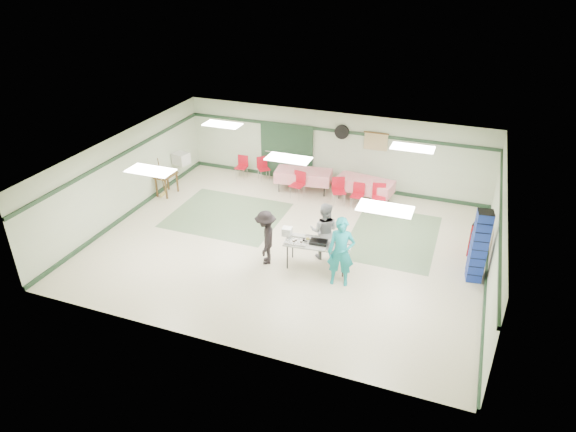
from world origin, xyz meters
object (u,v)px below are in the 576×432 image
(volunteer_grey, at_px, (324,231))
(crate_stack_blue_b, at_px, (479,247))
(chair_loose_b, at_px, (242,164))
(chair_b, at_px, (339,188))
(chair_a, at_px, (358,193))
(broom, at_px, (161,176))
(volunteer_teal, at_px, (341,252))
(crate_stack_red, at_px, (478,240))
(crate_stack_blue_a, at_px, (477,254))
(dining_table_b, at_px, (303,176))
(dining_table_a, at_px, (365,185))
(serving_table, at_px, (317,244))
(volunteer_dark, at_px, (266,237))
(chair_d, at_px, (299,182))
(chair_loose_a, at_px, (263,166))
(printer_table, at_px, (166,178))
(office_printer, at_px, (181,158))
(chair_c, at_px, (379,194))

(volunteer_grey, relative_size, crate_stack_blue_b, 0.83)
(chair_loose_b, bearing_deg, chair_b, -13.71)
(chair_a, distance_m, broom, 6.72)
(volunteer_teal, distance_m, crate_stack_red, 4.19)
(chair_a, distance_m, chair_loose_b, 4.69)
(volunteer_teal, relative_size, chair_loose_b, 2.21)
(crate_stack_blue_a, bearing_deg, chair_b, 148.64)
(chair_a, height_order, broom, broom)
(dining_table_b, relative_size, broom, 1.45)
(dining_table_a, height_order, broom, broom)
(chair_b, bearing_deg, serving_table, -106.37)
(volunteer_dark, bearing_deg, volunteer_grey, 100.21)
(volunteer_dark, height_order, crate_stack_red, volunteer_dark)
(volunteer_dark, relative_size, crate_stack_blue_a, 1.31)
(chair_d, height_order, crate_stack_red, crate_stack_red)
(dining_table_a, relative_size, chair_b, 2.15)
(chair_d, bearing_deg, crate_stack_blue_a, -14.38)
(serving_table, relative_size, crate_stack_red, 1.78)
(chair_b, distance_m, chair_loose_a, 3.31)
(dining_table_b, xyz_separation_m, chair_a, (2.11, -0.57, -0.05))
(printer_table, relative_size, office_printer, 1.59)
(volunteer_grey, bearing_deg, chair_d, -68.16)
(crate_stack_blue_b, bearing_deg, printer_table, 170.87)
(chair_loose_a, distance_m, chair_loose_b, 0.79)
(serving_table, distance_m, volunteer_grey, 0.56)
(dining_table_a, distance_m, chair_loose_b, 4.71)
(dining_table_a, distance_m, crate_stack_blue_b, 5.23)
(serving_table, xyz_separation_m, chair_c, (0.85, 3.93, -0.15))
(chair_loose_b, height_order, crate_stack_blue_a, crate_stack_blue_a)
(crate_stack_red, height_order, office_printer, office_printer)
(crate_stack_red, bearing_deg, dining_table_a, 147.67)
(chair_loose_b, distance_m, broom, 3.07)
(volunteer_dark, xyz_separation_m, crate_stack_blue_a, (5.39, 1.42, -0.18))
(serving_table, xyz_separation_m, crate_stack_blue_a, (4.01, 1.17, -0.12))
(serving_table, height_order, crate_stack_red, crate_stack_red)
(chair_c, xyz_separation_m, printer_table, (-7.14, -1.40, 0.06))
(dining_table_a, height_order, printer_table, dining_table_a)
(crate_stack_blue_b, height_order, office_printer, crate_stack_blue_b)
(chair_loose_a, xyz_separation_m, chair_loose_b, (-0.78, -0.13, -0.00))
(office_printer, bearing_deg, volunteer_dark, -23.95)
(volunteer_grey, height_order, chair_c, volunteer_grey)
(volunteer_dark, distance_m, chair_loose_b, 5.89)
(volunteer_grey, bearing_deg, chair_a, -100.53)
(volunteer_dark, xyz_separation_m, printer_table, (-4.91, 2.78, -0.15))
(chair_loose_b, height_order, printer_table, chair_loose_b)
(crate_stack_blue_a, xyz_separation_m, crate_stack_red, (0.00, 0.94, -0.08))
(dining_table_b, distance_m, printer_table, 4.76)
(chair_c, xyz_separation_m, chair_loose_b, (-5.30, 0.85, -0.04))
(crate_stack_blue_b, bearing_deg, broom, 171.73)
(chair_a, distance_m, chair_b, 0.67)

